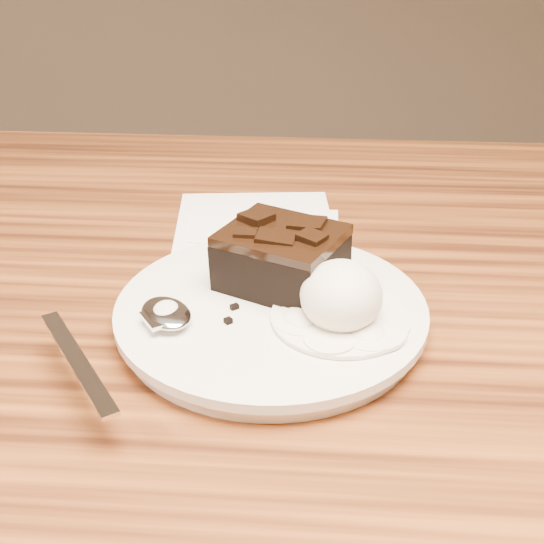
# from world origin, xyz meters

# --- Properties ---
(plate) EXTENTS (0.23, 0.23, 0.02)m
(plate) POSITION_xyz_m (0.04, -0.03, 0.76)
(plate) COLOR white
(plate) RESTS_ON dining_table
(brownie) EXTENTS (0.11, 0.10, 0.04)m
(brownie) POSITION_xyz_m (0.04, -0.00, 0.79)
(brownie) COLOR black
(brownie) RESTS_ON plate
(ice_cream_scoop) EXTENTS (0.06, 0.06, 0.05)m
(ice_cream_scoop) POSITION_xyz_m (0.09, -0.05, 0.79)
(ice_cream_scoop) COLOR white
(ice_cream_scoop) RESTS_ON plate
(melt_puddle) EXTENTS (0.10, 0.10, 0.00)m
(melt_puddle) POSITION_xyz_m (0.09, -0.05, 0.77)
(melt_puddle) COLOR white
(melt_puddle) RESTS_ON plate
(spoon) EXTENTS (0.13, 0.17, 0.01)m
(spoon) POSITION_xyz_m (-0.03, -0.06, 0.77)
(spoon) COLOR silver
(spoon) RESTS_ON plate
(napkin) EXTENTS (0.16, 0.16, 0.01)m
(napkin) POSITION_xyz_m (0.01, 0.14, 0.75)
(napkin) COLOR white
(napkin) RESTS_ON dining_table
(crumb_a) EXTENTS (0.01, 0.01, 0.00)m
(crumb_a) POSITION_xyz_m (0.09, -0.04, 0.77)
(crumb_a) COLOR black
(crumb_a) RESTS_ON plate
(crumb_b) EXTENTS (0.01, 0.01, 0.00)m
(crumb_b) POSITION_xyz_m (0.07, -0.04, 0.77)
(crumb_b) COLOR black
(crumb_b) RESTS_ON plate
(crumb_c) EXTENTS (0.01, 0.01, 0.00)m
(crumb_c) POSITION_xyz_m (0.01, -0.04, 0.77)
(crumb_c) COLOR black
(crumb_c) RESTS_ON plate
(crumb_d) EXTENTS (0.01, 0.01, 0.00)m
(crumb_d) POSITION_xyz_m (0.01, -0.06, 0.77)
(crumb_d) COLOR black
(crumb_d) RESTS_ON plate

